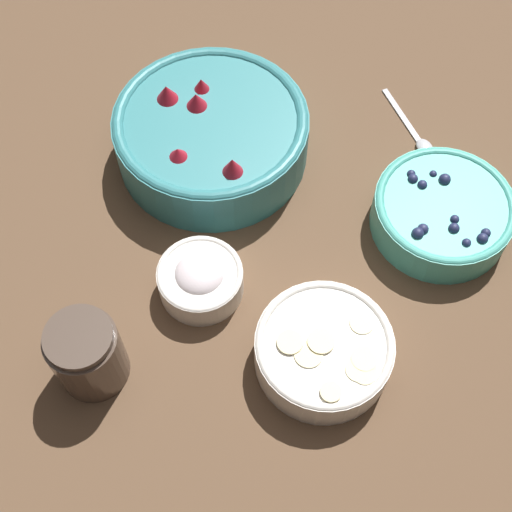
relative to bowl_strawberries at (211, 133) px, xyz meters
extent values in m
plane|color=brown|center=(0.10, 0.15, -0.05)|extent=(4.00, 4.00, 0.00)
cylinder|color=teal|center=(0.00, 0.00, -0.01)|extent=(0.27, 0.27, 0.07)
torus|color=teal|center=(0.00, 0.00, 0.02)|extent=(0.27, 0.27, 0.02)
cylinder|color=#B21928|center=(0.00, 0.00, 0.01)|extent=(0.21, 0.21, 0.02)
cone|color=#B21928|center=(-0.04, -0.04, 0.04)|extent=(0.04, 0.04, 0.02)
cone|color=#B21928|center=(-0.01, -0.03, 0.04)|extent=(0.04, 0.04, 0.03)
cone|color=#B21928|center=(0.00, -0.07, 0.04)|extent=(0.04, 0.04, 0.03)
cone|color=#B21928|center=(0.07, 0.00, 0.03)|extent=(0.04, 0.04, 0.02)
cone|color=#B21928|center=(0.06, 0.07, 0.04)|extent=(0.04, 0.04, 0.03)
cylinder|color=#47AD9E|center=(-0.05, 0.32, -0.02)|extent=(0.18, 0.18, 0.05)
torus|color=#47AD9E|center=(-0.05, 0.32, 0.00)|extent=(0.18, 0.18, 0.01)
cylinder|color=#23284C|center=(-0.05, 0.32, -0.01)|extent=(0.15, 0.15, 0.02)
sphere|color=#23284C|center=(-0.01, 0.37, 0.00)|extent=(0.01, 0.01, 0.01)
sphere|color=#23284C|center=(0.01, 0.31, 0.01)|extent=(0.02, 0.02, 0.02)
sphere|color=#23284C|center=(-0.07, 0.27, 0.01)|extent=(0.01, 0.01, 0.01)
sphere|color=#23284C|center=(-0.04, 0.38, 0.00)|extent=(0.01, 0.01, 0.01)
sphere|color=#23284C|center=(-0.03, 0.38, 0.01)|extent=(0.01, 0.01, 0.01)
sphere|color=#23284C|center=(-0.04, 0.34, 0.00)|extent=(0.01, 0.01, 0.01)
sphere|color=#23284C|center=(-0.07, 0.27, 0.00)|extent=(0.01, 0.01, 0.01)
sphere|color=#23284C|center=(-0.02, 0.35, 0.01)|extent=(0.01, 0.01, 0.01)
sphere|color=#23284C|center=(-0.09, 0.29, 0.00)|extent=(0.01, 0.01, 0.01)
sphere|color=#23284C|center=(-0.06, 0.28, 0.01)|extent=(0.01, 0.01, 0.01)
sphere|color=#23284C|center=(-0.09, 0.31, 0.01)|extent=(0.02, 0.02, 0.02)
sphere|color=#23284C|center=(0.00, 0.31, 0.01)|extent=(0.01, 0.01, 0.01)
cylinder|color=silver|center=(0.20, 0.28, -0.02)|extent=(0.16, 0.16, 0.05)
torus|color=silver|center=(0.20, 0.28, 0.00)|extent=(0.16, 0.16, 0.01)
cylinder|color=beige|center=(0.20, 0.28, -0.01)|extent=(0.13, 0.13, 0.02)
cylinder|color=beige|center=(0.22, 0.24, 0.00)|extent=(0.03, 0.03, 0.01)
cylinder|color=beige|center=(0.21, 0.33, 0.00)|extent=(0.03, 0.03, 0.00)
cylinder|color=beige|center=(0.25, 0.31, 0.00)|extent=(0.02, 0.02, 0.01)
cylinder|color=beige|center=(0.19, 0.33, 0.00)|extent=(0.03, 0.03, 0.00)
cylinder|color=beige|center=(0.15, 0.30, 0.00)|extent=(0.03, 0.03, 0.00)
cylinder|color=beige|center=(0.22, 0.27, 0.00)|extent=(0.03, 0.03, 0.00)
cylinder|color=beige|center=(0.21, 0.33, 0.00)|extent=(0.03, 0.03, 0.00)
cylinder|color=beige|center=(0.20, 0.27, 0.00)|extent=(0.03, 0.03, 0.01)
cylinder|color=silver|center=(0.19, 0.10, -0.03)|extent=(0.11, 0.11, 0.04)
torus|color=silver|center=(0.19, 0.10, -0.01)|extent=(0.11, 0.11, 0.01)
cylinder|color=silver|center=(0.19, 0.10, -0.01)|extent=(0.09, 0.09, 0.01)
ellipsoid|color=silver|center=(0.19, 0.10, -0.01)|extent=(0.06, 0.06, 0.03)
cylinder|color=#4C3D33|center=(0.35, 0.05, 0.00)|extent=(0.08, 0.08, 0.09)
cylinder|color=#512D1E|center=(0.35, 0.05, -0.01)|extent=(0.07, 0.07, 0.07)
cylinder|color=#4C3D33|center=(0.35, 0.05, 0.05)|extent=(0.08, 0.08, 0.01)
cube|color=#B2B2B7|center=(-0.20, 0.20, -0.04)|extent=(0.07, 0.09, 0.01)
ellipsoid|color=#B2B2B7|center=(-0.16, 0.26, -0.04)|extent=(0.04, 0.04, 0.01)
camera|label=1|loc=(0.51, 0.37, 0.76)|focal=50.00mm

